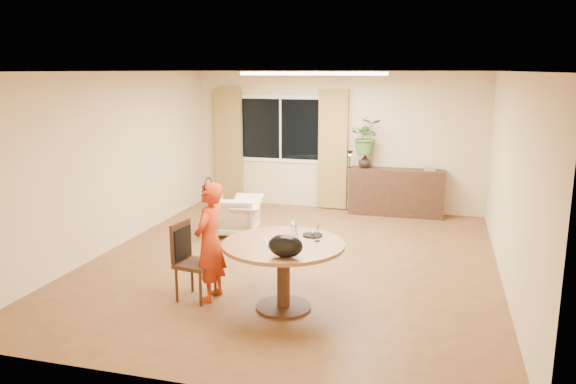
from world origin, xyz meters
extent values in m
plane|color=brown|center=(0.00, 0.00, 0.00)|extent=(6.50, 6.50, 0.00)
plane|color=white|center=(0.00, 0.00, 2.60)|extent=(6.50, 6.50, 0.00)
plane|color=beige|center=(0.00, 3.25, 1.30)|extent=(5.50, 0.00, 5.50)
plane|color=beige|center=(-2.75, 0.00, 1.30)|extent=(0.00, 6.50, 6.50)
plane|color=beige|center=(2.75, 0.00, 1.30)|extent=(0.00, 6.50, 6.50)
cube|color=white|center=(-1.10, 3.23, 1.50)|extent=(1.70, 0.02, 1.30)
cube|color=black|center=(-1.10, 3.22, 1.50)|extent=(1.55, 0.01, 1.15)
cube|color=white|center=(-1.10, 3.22, 1.50)|extent=(0.04, 0.01, 1.15)
cube|color=olive|center=(-2.15, 3.15, 1.15)|extent=(0.55, 0.08, 2.25)
cube|color=olive|center=(-0.05, 3.15, 1.15)|extent=(0.55, 0.08, 2.25)
cube|color=white|center=(0.00, 1.20, 2.57)|extent=(2.20, 0.35, 0.05)
cylinder|color=brown|center=(0.30, -1.54, 0.75)|extent=(1.35, 1.35, 0.04)
cylinder|color=black|center=(0.30, -1.54, 0.36)|extent=(0.15, 0.15, 0.73)
cylinder|color=black|center=(0.30, -1.54, 0.02)|extent=(0.62, 0.62, 0.03)
imported|color=red|center=(-0.59, -1.49, 0.69)|extent=(0.53, 0.36, 1.39)
imported|color=beige|center=(-1.22, 1.04, 0.32)|extent=(0.77, 0.79, 0.64)
cube|color=black|center=(1.17, 3.01, 0.43)|extent=(1.71, 0.42, 0.85)
imported|color=black|center=(0.58, 3.01, 0.98)|extent=(0.25, 0.25, 0.25)
imported|color=#286C29|center=(0.59, 3.01, 1.43)|extent=(0.65, 0.58, 0.66)
camera|label=1|loc=(1.90, -7.19, 2.62)|focal=35.00mm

